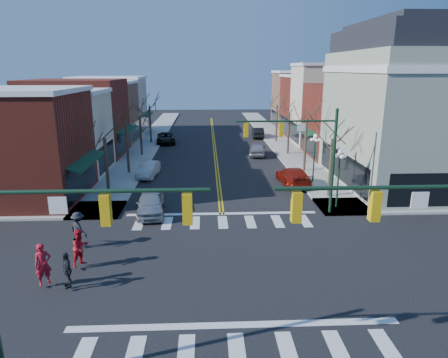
{
  "coord_description": "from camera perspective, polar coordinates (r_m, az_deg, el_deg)",
  "views": [
    {
      "loc": [
        -0.99,
        -18.03,
        9.66
      ],
      "look_at": [
        0.1,
        6.65,
        2.8
      ],
      "focal_mm": 32.0,
      "sensor_mm": 36.0,
      "label": 1
    }
  ],
  "objects": [
    {
      "name": "ground",
      "position": [
        20.48,
        0.55,
        -12.63
      ],
      "size": [
        160.0,
        160.0,
        0.0
      ],
      "primitive_type": "plane",
      "color": "black",
      "rests_on": "ground"
    },
    {
      "name": "sidewalk_left",
      "position": [
        39.98,
        -13.65,
        1.2
      ],
      "size": [
        3.5,
        70.0,
        0.15
      ],
      "primitive_type": "cube",
      "color": "#9E9B93",
      "rests_on": "ground"
    },
    {
      "name": "sidewalk_right",
      "position": [
        40.41,
        11.5,
        1.48
      ],
      "size": [
        3.5,
        70.0,
        0.15
      ],
      "primitive_type": "cube",
      "color": "#9E9B93",
      "rests_on": "ground"
    },
    {
      "name": "bldg_left_brick_a",
      "position": [
        33.61,
        -28.14,
        3.99
      ],
      "size": [
        10.0,
        8.5,
        8.0
      ],
      "primitive_type": "cube",
      "color": "maroon",
      "rests_on": "ground"
    },
    {
      "name": "bldg_left_stucco_a",
      "position": [
        40.67,
        -23.53,
        5.88
      ],
      "size": [
        10.0,
        7.0,
        7.5
      ],
      "primitive_type": "cube",
      "color": "beige",
      "rests_on": "ground"
    },
    {
      "name": "bldg_left_brick_b",
      "position": [
        48.09,
        -20.28,
        8.11
      ],
      "size": [
        10.0,
        9.0,
        8.5
      ],
      "primitive_type": "cube",
      "color": "maroon",
      "rests_on": "ground"
    },
    {
      "name": "bldg_left_tan",
      "position": [
        56.0,
        -17.75,
        8.89
      ],
      "size": [
        10.0,
        7.5,
        7.8
      ],
      "primitive_type": "cube",
      "color": "#986C54",
      "rests_on": "ground"
    },
    {
      "name": "bldg_left_stucco_b",
      "position": [
        63.46,
        -15.98,
        9.91
      ],
      "size": [
        10.0,
        8.0,
        8.2
      ],
      "primitive_type": "cube",
      "color": "beige",
      "rests_on": "ground"
    },
    {
      "name": "bldg_right_brick_a",
      "position": [
        47.12,
        18.15,
        7.86
      ],
      "size": [
        10.0,
        8.5,
        8.0
      ],
      "primitive_type": "cube",
      "color": "maroon",
      "rests_on": "ground"
    },
    {
      "name": "bldg_right_stucco",
      "position": [
        54.3,
        15.4,
        10.05
      ],
      "size": [
        10.0,
        7.0,
        10.0
      ],
      "primitive_type": "cube",
      "color": "beige",
      "rests_on": "ground"
    },
    {
      "name": "bldg_right_brick_b",
      "position": [
        61.53,
        13.24,
        10.07
      ],
      "size": [
        10.0,
        8.0,
        8.5
      ],
      "primitive_type": "cube",
      "color": "maroon",
      "rests_on": "ground"
    },
    {
      "name": "bldg_right_tan",
      "position": [
        69.22,
        11.48,
        10.94
      ],
      "size": [
        10.0,
        8.0,
        9.0
      ],
      "primitive_type": "cube",
      "color": "#986C54",
      "rests_on": "ground"
    },
    {
      "name": "victorian_corner",
      "position": [
        37.05,
        26.02,
        9.33
      ],
      "size": [
        12.25,
        14.25,
        13.3
      ],
      "color": "gray",
      "rests_on": "ground"
    },
    {
      "name": "traffic_mast_near_left",
      "position": [
        12.58,
        -23.85,
        -9.07
      ],
      "size": [
        6.6,
        0.28,
        7.2
      ],
      "color": "#14331E",
      "rests_on": "ground"
    },
    {
      "name": "traffic_mast_near_right",
      "position": [
        13.42,
        27.11,
        -7.93
      ],
      "size": [
        6.6,
        0.28,
        7.2
      ],
      "color": "#14331E",
      "rests_on": "ground"
    },
    {
      "name": "traffic_mast_far_right",
      "position": [
        26.72,
        11.71,
        4.52
      ],
      "size": [
        6.6,
        0.28,
        7.2
      ],
      "color": "#14331E",
      "rests_on": "ground"
    },
    {
      "name": "lamppost_corner",
      "position": [
        28.86,
        16.12,
        1.48
      ],
      "size": [
        0.36,
        0.36,
        4.33
      ],
      "color": "#14331E",
      "rests_on": "ground"
    },
    {
      "name": "lamppost_midblock",
      "position": [
        34.93,
        12.81,
        4.08
      ],
      "size": [
        0.36,
        0.36,
        4.33
      ],
      "color": "#14331E",
      "rests_on": "ground"
    },
    {
      "name": "tree_left_a",
      "position": [
        30.83,
        -16.36,
        1.22
      ],
      "size": [
        0.24,
        0.24,
        4.76
      ],
      "primitive_type": "cylinder",
      "color": "#382B21",
      "rests_on": "ground"
    },
    {
      "name": "tree_left_b",
      "position": [
        38.43,
        -13.64,
        4.37
      ],
      "size": [
        0.24,
        0.24,
        5.04
      ],
      "primitive_type": "cylinder",
      "color": "#382B21",
      "rests_on": "ground"
    },
    {
      "name": "tree_left_c",
      "position": [
        46.23,
        -11.78,
        6.0
      ],
      "size": [
        0.24,
        0.24,
        4.55
      ],
      "primitive_type": "cylinder",
      "color": "#382B21",
      "rests_on": "ground"
    },
    {
      "name": "tree_left_d",
      "position": [
        54.03,
        -10.48,
        7.6
      ],
      "size": [
        0.24,
        0.24,
        4.9
      ],
      "primitive_type": "cylinder",
      "color": "#382B21",
      "rests_on": "ground"
    },
    {
      "name": "tree_right_a",
      "position": [
        31.38,
        14.96,
        1.44
      ],
      "size": [
        0.24,
        0.24,
        4.62
      ],
      "primitive_type": "cylinder",
      "color": "#382B21",
      "rests_on": "ground"
    },
    {
      "name": "tree_right_b",
      "position": [
        38.85,
        11.54,
        4.72
      ],
      "size": [
        0.24,
        0.24,
        5.18
      ],
      "primitive_type": "cylinder",
      "color": "#382B21",
      "rests_on": "ground"
    },
    {
      "name": "tree_right_c",
      "position": [
        46.56,
        9.2,
        6.37
      ],
      "size": [
        0.24,
        0.24,
        4.83
      ],
      "primitive_type": "cylinder",
      "color": "#382B21",
      "rests_on": "ground"
    },
    {
      "name": "tree_right_d",
      "position": [
        54.33,
        7.52,
        7.8
      ],
      "size": [
        0.24,
        0.24,
        4.97
      ],
      "primitive_type": "cylinder",
      "color": "#382B21",
      "rests_on": "ground"
    },
    {
      "name": "car_left_near",
      "position": [
        27.78,
        -10.43,
        -3.41
      ],
      "size": [
        2.25,
        4.68,
        1.54
      ],
      "primitive_type": "imported",
      "rotation": [
        0.0,
        0.0,
        0.1
      ],
      "color": "#ABACB0",
      "rests_on": "ground"
    },
    {
      "name": "car_left_mid",
      "position": [
        37.4,
        -10.77,
        1.35
      ],
      "size": [
        1.84,
        4.25,
        1.36
      ],
      "primitive_type": "imported",
      "rotation": [
        0.0,
        0.0,
        -0.1
      ],
      "color": "silver",
      "rests_on": "ground"
    },
    {
      "name": "car_left_far",
      "position": [
        53.98,
        -8.28,
        5.82
      ],
      "size": [
        2.84,
        5.36,
        1.44
      ],
      "primitive_type": "imported",
      "rotation": [
        0.0,
        0.0,
        0.09
      ],
      "color": "black",
      "rests_on": "ground"
    },
    {
      "name": "car_right_near",
      "position": [
        34.61,
        9.89,
        0.37
      ],
      "size": [
        2.49,
        5.34,
        1.51
      ],
      "primitive_type": "imported",
      "rotation": [
        0.0,
        0.0,
        3.22
      ],
      "color": "maroon",
      "rests_on": "ground"
    },
    {
      "name": "car_right_mid",
      "position": [
        45.87,
        4.79,
        4.26
      ],
      "size": [
        2.34,
        4.58,
        1.49
      ],
      "primitive_type": "imported",
      "rotation": [
        0.0,
        0.0,
        3.01
      ],
      "color": "#A8A9AD",
      "rests_on": "ground"
    },
    {
      "name": "car_right_far",
      "position": [
        58.13,
        4.84,
        6.63
      ],
      "size": [
        1.72,
        4.49,
        1.46
      ],
      "primitive_type": "imported",
      "rotation": [
        0.0,
        0.0,
        3.1
      ],
      "color": "black",
      "rests_on": "ground"
    },
    {
      "name": "pedestrian_red_a",
      "position": [
        20.13,
        -24.45,
        -11.04
      ],
      "size": [
        0.86,
        0.8,
        1.97
      ],
      "primitive_type": "imported",
      "rotation": [
        0.0,
        0.0,
        0.62
      ],
      "color": "#AB1221",
      "rests_on": "sidewalk_left"
    },
    {
      "name": "pedestrian_red_b",
      "position": [
        21.25,
        -19.84,
        -9.2
      ],
      "size": [
        1.13,
        1.18,
        1.92
      ],
      "primitive_type": "imported",
      "rotation": [
        0.0,
        0.0,
        0.97
      ],
      "color": "red",
      "rests_on": "sidewalk_left"
    },
    {
      "name": "pedestrian_dark_a",
      "position": [
        19.57,
        -21.53,
        -11.95
      ],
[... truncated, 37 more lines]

